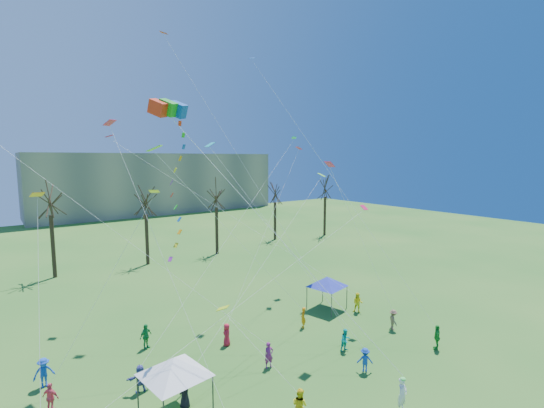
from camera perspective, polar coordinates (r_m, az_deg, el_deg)
distant_building at (r=102.13m, az=-16.67°, el=3.07°), size 60.00×14.00×15.00m
bare_tree_row at (r=53.10m, az=-15.02°, el=-0.25°), size 70.81×8.43×11.46m
hero_kite_flyer at (r=24.35m, az=19.03°, el=-25.47°), size 0.73×0.53×1.86m
big_box_kite at (r=23.15m, az=-13.39°, el=1.79°), size 5.35×6.77×20.03m
canopy_tent_white at (r=22.54m, az=-14.49°, el=-22.59°), size 4.39×4.39×3.32m
canopy_tent_blue at (r=35.76m, az=8.31°, el=-11.48°), size 3.98×3.98×3.05m
festival_crowd at (r=26.05m, az=-4.79°, el=-22.94°), size 26.16×13.75×1.85m
small_kites_aloft at (r=28.99m, az=-7.98°, el=5.70°), size 30.73×19.91×34.12m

